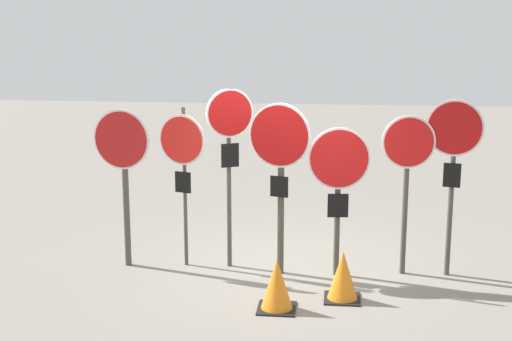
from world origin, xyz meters
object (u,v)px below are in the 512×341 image
at_px(stop_sign_3, 280,157).
at_px(traffic_cone_0, 277,285).
at_px(stop_sign_2, 230,137).
at_px(stop_sign_4, 339,174).
at_px(stop_sign_5, 408,162).
at_px(stop_sign_6, 454,149).
at_px(stop_sign_1, 182,152).
at_px(traffic_cone_1, 343,276).
at_px(stop_sign_0, 123,159).

relative_size(stop_sign_3, traffic_cone_0, 3.75).
relative_size(stop_sign_2, traffic_cone_0, 4.01).
bearing_deg(stop_sign_4, stop_sign_3, 174.70).
distance_m(stop_sign_4, stop_sign_5, 0.93).
relative_size(stop_sign_4, stop_sign_6, 0.85).
relative_size(stop_sign_1, stop_sign_2, 0.89).
bearing_deg(stop_sign_4, stop_sign_2, 166.45).
xyz_separation_m(stop_sign_1, stop_sign_4, (2.13, -0.17, -0.21)).
bearing_deg(stop_sign_6, traffic_cone_1, -133.23).
distance_m(stop_sign_3, stop_sign_6, 2.27).
distance_m(stop_sign_4, stop_sign_6, 1.53).
distance_m(stop_sign_2, traffic_cone_0, 2.23).
xyz_separation_m(stop_sign_1, traffic_cone_1, (2.20, -0.99, -1.32)).
bearing_deg(stop_sign_1, stop_sign_6, 17.47).
distance_m(stop_sign_2, stop_sign_3, 0.76).
distance_m(stop_sign_1, stop_sign_6, 3.61).
xyz_separation_m(stop_sign_4, stop_sign_5, (0.90, 0.17, 0.15)).
relative_size(stop_sign_6, traffic_cone_1, 3.84).
distance_m(stop_sign_0, traffic_cone_0, 2.85).
bearing_deg(stop_sign_4, stop_sign_5, 4.83).
distance_m(stop_sign_1, stop_sign_3, 1.36).
distance_m(stop_sign_5, traffic_cone_0, 2.47).
height_order(stop_sign_0, stop_sign_5, stop_sign_0).
height_order(stop_sign_4, traffic_cone_0, stop_sign_4).
bearing_deg(stop_sign_1, stop_sign_3, 9.73).
height_order(traffic_cone_0, traffic_cone_1, same).
distance_m(stop_sign_4, traffic_cone_1, 1.38).
bearing_deg(stop_sign_5, stop_sign_3, -178.44).
height_order(stop_sign_1, stop_sign_2, stop_sign_2).
relative_size(stop_sign_0, stop_sign_6, 0.93).
xyz_separation_m(stop_sign_0, stop_sign_6, (4.42, 0.12, 0.20)).
bearing_deg(stop_sign_6, stop_sign_0, -167.14).
bearing_deg(traffic_cone_1, stop_sign_2, 146.86).
bearing_deg(traffic_cone_1, stop_sign_4, 95.54).
height_order(stop_sign_3, stop_sign_6, stop_sign_6).
height_order(stop_sign_1, stop_sign_5, stop_sign_1).
xyz_separation_m(stop_sign_3, stop_sign_4, (0.78, 0.01, -0.20)).
height_order(stop_sign_1, traffic_cone_0, stop_sign_1).
distance_m(stop_sign_2, stop_sign_6, 2.96).
height_order(stop_sign_2, stop_sign_6, stop_sign_2).
xyz_separation_m(stop_sign_0, stop_sign_4, (2.93, -0.06, -0.12)).
relative_size(stop_sign_0, stop_sign_2, 0.89).
height_order(stop_sign_0, traffic_cone_0, stop_sign_0).
height_order(stop_sign_3, traffic_cone_1, stop_sign_3).
bearing_deg(traffic_cone_1, traffic_cone_0, -152.89).
distance_m(stop_sign_0, stop_sign_2, 1.50).
xyz_separation_m(stop_sign_0, traffic_cone_1, (3.01, -0.88, -1.23)).
bearing_deg(stop_sign_1, stop_sign_0, -155.16).
xyz_separation_m(stop_sign_3, stop_sign_5, (1.68, 0.18, -0.06)).
bearing_deg(stop_sign_0, stop_sign_6, 11.55).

